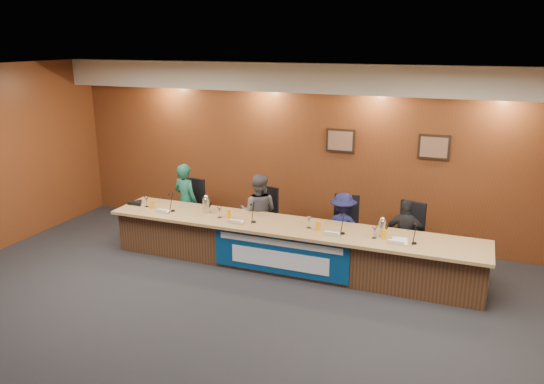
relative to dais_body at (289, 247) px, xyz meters
The scene contains 39 objects.
floor 2.43m from the dais_body, 90.00° to the right, with size 10.00×10.00×0.00m, color black.
ceiling 3.73m from the dais_body, 90.00° to the right, with size 10.00×8.00×0.04m, color silver.
wall_back 2.03m from the dais_body, 90.00° to the left, with size 10.00×0.04×3.20m, color #612F16.
soffit 2.93m from the dais_body, 90.00° to the left, with size 10.00×0.50×0.50m, color beige.
dais_body is the anchor object (origin of this frame).
dais_top 0.38m from the dais_body, 90.00° to the right, with size 6.10×0.95×0.05m, color #A8804D.
banner 0.42m from the dais_body, 90.00° to the right, with size 2.20×0.02×0.65m, color navy.
banner_text_upper 0.49m from the dais_body, 90.00° to the right, with size 2.00×0.01×0.10m, color silver.
banner_text_lower 0.43m from the dais_body, 90.00° to the right, with size 1.60×0.01×0.28m, color silver.
wall_photo_left 2.21m from the dais_body, 75.71° to the left, with size 0.52×0.04×0.42m, color black.
wall_photo_right 2.95m from the dais_body, 38.13° to the left, with size 0.52×0.04×0.42m, color black.
panelist_a 2.31m from the dais_body, 165.80° to the left, with size 0.52×0.34×1.42m, color #154E3C.
panelist_b 1.00m from the dais_body, 143.69° to the left, with size 0.66×0.52×1.36m, color #4F4D53.
panelist_c 0.96m from the dais_body, 37.02° to the left, with size 0.77×0.44×1.19m, color #12143D.
panelist_d 1.86m from the dais_body, 17.70° to the left, with size 0.69×0.29×1.18m, color black.
office_chair_a 2.32m from the dais_body, 163.40° to the left, with size 0.48×0.48×0.08m, color black.
office_chair_b 1.02m from the dais_body, 139.11° to the left, with size 0.48×0.48×0.08m, color black.
office_chair_c 1.00m from the dais_body, 41.63° to the left, with size 0.48×0.48×0.08m, color black.
office_chair_d 1.88m from the dais_body, 20.61° to the left, with size 0.48×0.48×0.08m, color black.
nameplate_a 2.25m from the dais_body, behind, with size 0.24×0.06×0.09m, color white.
microphone_a 2.11m from the dais_body, behind, with size 0.07×0.07×0.02m, color black.
juice_glass_a 2.51m from the dais_body, behind, with size 0.06×0.06×0.15m, color #FB9B00.
water_glass_a 2.67m from the dais_body, behind, with size 0.08×0.08×0.18m, color silver.
nameplate_b 0.97m from the dais_body, 157.34° to the right, with size 0.24×0.06×0.09m, color white.
microphone_b 0.70m from the dais_body, 165.54° to the right, with size 0.07×0.07×0.02m, color black.
juice_glass_b 1.12m from the dais_body, behind, with size 0.06×0.06×0.15m, color #FB9B00.
water_glass_b 1.27m from the dais_body, behind, with size 0.08×0.08×0.18m, color silver.
nameplate_c 0.94m from the dais_body, 20.92° to the right, with size 0.24×0.06×0.09m, color white.
microphone_c 1.01m from the dais_body, ahead, with size 0.07×0.07×0.02m, color black.
juice_glass_c 0.72m from the dais_body, 13.31° to the right, with size 0.06×0.06×0.15m, color #FB9B00.
water_glass_c 0.61m from the dais_body, 10.66° to the right, with size 0.08×0.08×0.18m, color silver.
nameplate_d 1.81m from the dais_body, ahead, with size 0.24×0.06×0.09m, color white.
microphone_d 2.02m from the dais_body, ahead, with size 0.07×0.07×0.02m, color black.
juice_glass_d 1.60m from the dais_body, ahead, with size 0.06×0.06×0.15m, color #FB9B00.
water_glass_d 1.48m from the dais_body, ahead, with size 0.08×0.08×0.18m, color silver.
carafe_left 1.58m from the dais_body, behind, with size 0.12×0.12×0.25m, color silver.
carafe_right 1.58m from the dais_body, ahead, with size 0.11×0.11×0.26m, color silver.
speakerphone 2.91m from the dais_body, behind, with size 0.32×0.32×0.05m, color black.
paper_stack 1.81m from the dais_body, ahead, with size 0.22×0.30×0.01m, color white.
Camera 1 is at (2.68, -5.11, 3.58)m, focal length 35.00 mm.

